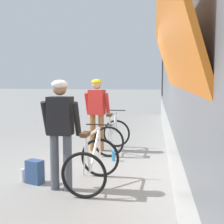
{
  "coord_description": "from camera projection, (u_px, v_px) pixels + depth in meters",
  "views": [
    {
      "loc": [
        1.24,
        -5.66,
        1.8
      ],
      "look_at": [
        0.33,
        0.79,
        1.05
      ],
      "focal_mm": 48.32,
      "sensor_mm": 36.0,
      "label": 1
    }
  ],
  "objects": [
    {
      "name": "ground_plane",
      "position": [
        90.0,
        169.0,
        5.95
      ],
      "size": [
        80.0,
        80.0,
        0.0
      ],
      "primitive_type": "plane",
      "color": "gray"
    },
    {
      "name": "cyclist_near_in_red",
      "position": [
        97.0,
        108.0,
        7.34
      ],
      "size": [
        0.64,
        0.37,
        1.76
      ],
      "color": "#935B2D",
      "rests_on": "ground"
    },
    {
      "name": "cyclist_far_in_dark",
      "position": [
        60.0,
        125.0,
        4.74
      ],
      "size": [
        0.62,
        0.33,
        1.76
      ],
      "color": "#4C515B",
      "rests_on": "ground"
    },
    {
      "name": "bicycle_near_silver",
      "position": [
        113.0,
        135.0,
        7.3
      ],
      "size": [
        0.76,
        1.1,
        0.99
      ],
      "color": "black",
      "rests_on": "ground"
    },
    {
      "name": "bicycle_far_white",
      "position": [
        93.0,
        163.0,
        4.95
      ],
      "size": [
        0.77,
        1.11,
        0.99
      ],
      "color": "black",
      "rests_on": "ground"
    },
    {
      "name": "backpack_on_platform",
      "position": [
        35.0,
        172.0,
        5.13
      ],
      "size": [
        0.32,
        0.26,
        0.4
      ],
      "primitive_type": "cube",
      "rotation": [
        0.0,
        0.0,
        -0.35
      ],
      "color": "navy",
      "rests_on": "ground"
    },
    {
      "name": "water_bottle_near_the_bikes",
      "position": [
        113.0,
        156.0,
        6.52
      ],
      "size": [
        0.07,
        0.07,
        0.23
      ],
      "primitive_type": "cylinder",
      "color": "#338CCC",
      "rests_on": "ground"
    },
    {
      "name": "water_bottle_by_the_backpack",
      "position": [
        23.0,
        175.0,
        5.2
      ],
      "size": [
        0.07,
        0.07,
        0.23
      ],
      "primitive_type": "cylinder",
      "color": "silver",
      "rests_on": "ground"
    }
  ]
}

